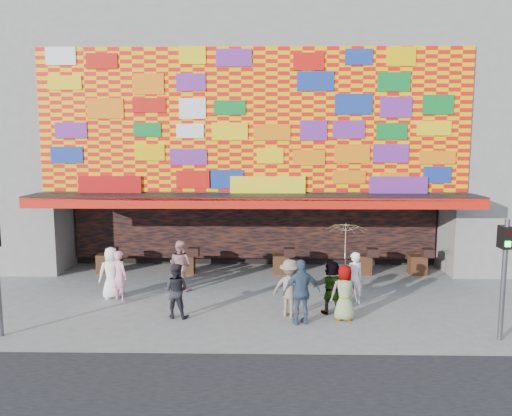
# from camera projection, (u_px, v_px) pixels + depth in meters

# --- Properties ---
(ground) EXTENTS (90.00, 90.00, 0.00)m
(ground) POSITION_uv_depth(u_px,v_px,m) (250.00, 317.00, 13.88)
(ground) COLOR slate
(ground) RESTS_ON ground
(shop_building) EXTENTS (15.20, 9.40, 10.00)m
(shop_building) POSITION_uv_depth(u_px,v_px,m) (256.00, 132.00, 21.28)
(shop_building) COLOR gray
(shop_building) RESTS_ON ground
(signal_right) EXTENTS (0.22, 0.20, 3.00)m
(signal_right) POSITION_uv_depth(u_px,v_px,m) (505.00, 266.00, 12.02)
(signal_right) COLOR #59595B
(signal_right) RESTS_ON ground
(ped_a) EXTENTS (0.93, 0.79, 1.61)m
(ped_a) POSITION_uv_depth(u_px,v_px,m) (112.00, 273.00, 15.44)
(ped_a) COLOR white
(ped_a) RESTS_ON ground
(ped_b) EXTENTS (0.67, 0.62, 1.55)m
(ped_b) POSITION_uv_depth(u_px,v_px,m) (120.00, 275.00, 15.24)
(ped_b) COLOR pink
(ped_b) RESTS_ON ground
(ped_c) EXTENTS (0.84, 0.71, 1.53)m
(ped_c) POSITION_uv_depth(u_px,v_px,m) (176.00, 290.00, 13.75)
(ped_c) COLOR #222127
(ped_c) RESTS_ON ground
(ped_d) EXTENTS (1.19, 1.00, 1.60)m
(ped_d) POSITION_uv_depth(u_px,v_px,m) (290.00, 288.00, 13.84)
(ped_d) COLOR gray
(ped_d) RESTS_ON ground
(ped_e) EXTENTS (1.11, 0.68, 1.76)m
(ped_e) POSITION_uv_depth(u_px,v_px,m) (302.00, 292.00, 13.22)
(ped_e) COLOR #394D64
(ped_e) RESTS_ON ground
(ped_f) EXTENTS (1.46, 0.63, 1.53)m
(ped_f) POSITION_uv_depth(u_px,v_px,m) (332.00, 287.00, 14.07)
(ped_f) COLOR gray
(ped_f) RESTS_ON ground
(ped_g) EXTENTS (0.76, 0.51, 1.53)m
(ped_g) POSITION_uv_depth(u_px,v_px,m) (345.00, 293.00, 13.53)
(ped_g) COLOR gray
(ped_g) RESTS_ON ground
(ped_h) EXTENTS (0.68, 0.57, 1.60)m
(ped_h) POSITION_uv_depth(u_px,v_px,m) (354.00, 278.00, 14.83)
(ped_h) COLOR white
(ped_h) RESTS_ON ground
(ped_i) EXTENTS (1.00, 0.91, 1.65)m
(ped_i) POSITION_uv_depth(u_px,v_px,m) (180.00, 265.00, 16.29)
(ped_i) COLOR #D68F8A
(ped_i) RESTS_ON ground
(parasol) EXTENTS (1.37, 1.39, 1.94)m
(parasol) POSITION_uv_depth(u_px,v_px,m) (346.00, 241.00, 13.35)
(parasol) COLOR beige
(parasol) RESTS_ON ground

